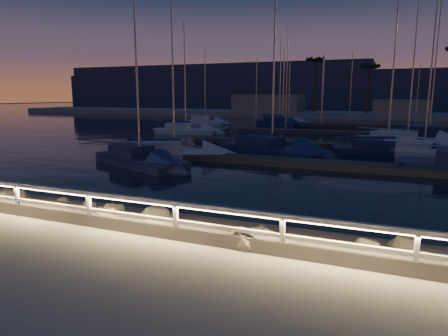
{
  "coord_description": "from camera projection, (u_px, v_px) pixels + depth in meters",
  "views": [
    {
      "loc": [
        6.27,
        -9.22,
        3.94
      ],
      "look_at": [
        0.78,
        4.0,
        1.29
      ],
      "focal_mm": 32.0,
      "sensor_mm": 36.0,
      "label": 1
    }
  ],
  "objects": [
    {
      "name": "ground",
      "position": [
        146.0,
        234.0,
        11.45
      ],
      "size": [
        400.0,
        400.0,
        0.0
      ],
      "primitive_type": "plane",
      "color": "#9B968C",
      "rests_on": "ground"
    },
    {
      "name": "harbor_water",
      "position": [
        321.0,
        144.0,
        39.98
      ],
      "size": [
        400.0,
        440.0,
        0.6
      ],
      "color": "black",
      "rests_on": "ground"
    },
    {
      "name": "guard_rail",
      "position": [
        143.0,
        207.0,
        11.34
      ],
      "size": [
        44.11,
        0.12,
        1.06
      ],
      "color": "silver",
      "rests_on": "ground"
    },
    {
      "name": "riprap",
      "position": [
        226.0,
        230.0,
        12.67
      ],
      "size": [
        34.17,
        2.88,
        1.36
      ],
      "color": "#625C54",
      "rests_on": "ground"
    },
    {
      "name": "floating_docks",
      "position": [
        323.0,
        137.0,
        41.04
      ],
      "size": [
        22.0,
        36.0,
        0.4
      ],
      "color": "#544D45",
      "rests_on": "ground"
    },
    {
      "name": "far_shore",
      "position": [
        356.0,
        113.0,
        78.69
      ],
      "size": [
        160.0,
        14.0,
        5.2
      ],
      "color": "#9B968C",
      "rests_on": "ground"
    },
    {
      "name": "palm_left",
      "position": [
        316.0,
        62.0,
        78.0
      ],
      "size": [
        3.0,
        3.0,
        11.2
      ],
      "color": "brown",
      "rests_on": "ground"
    },
    {
      "name": "palm_center",
      "position": [
        370.0,
        68.0,
        75.39
      ],
      "size": [
        3.0,
        3.0,
        9.7
      ],
      "color": "brown",
      "rests_on": "ground"
    },
    {
      "name": "distant_hills",
      "position": [
        305.0,
        92.0,
        140.34
      ],
      "size": [
        230.0,
        37.5,
        18.0
      ],
      "color": "#323A4E",
      "rests_on": "ground"
    },
    {
      "name": "sailboat_a",
      "position": [
        138.0,
        159.0,
        25.68
      ],
      "size": [
        7.95,
        4.91,
        13.23
      ],
      "rotation": [
        0.0,
        0.0,
        -0.39
      ],
      "color": "#1B254F",
      "rests_on": "ground"
    },
    {
      "name": "sailboat_b",
      "position": [
        172.0,
        152.0,
        28.82
      ],
      "size": [
        7.67,
        4.99,
        12.78
      ],
      "rotation": [
        0.0,
        0.0,
        0.43
      ],
      "color": "silver",
      "rests_on": "ground"
    },
    {
      "name": "sailboat_c",
      "position": [
        269.0,
        148.0,
        30.61
      ],
      "size": [
        9.48,
        5.93,
        15.66
      ],
      "rotation": [
        0.0,
        0.0,
        -0.4
      ],
      "color": "#1B254F",
      "rests_on": "ground"
    },
    {
      "name": "sailboat_e",
      "position": [
        184.0,
        130.0,
        46.44
      ],
      "size": [
        7.66,
        3.57,
        12.67
      ],
      "rotation": [
        0.0,
        0.0,
        0.19
      ],
      "color": "silver",
      "rests_on": "ground"
    },
    {
      "name": "sailboat_g",
      "position": [
        420.0,
        151.0,
        29.51
      ],
      "size": [
        8.74,
        4.37,
        14.29
      ],
      "rotation": [
        0.0,
        0.0,
        -0.24
      ],
      "color": "silver",
      "rests_on": "ground"
    },
    {
      "name": "sailboat_h",
      "position": [
        384.0,
        149.0,
        30.63
      ],
      "size": [
        8.53,
        4.48,
        13.9
      ],
      "rotation": [
        0.0,
        0.0,
        0.27
      ],
      "color": "#1B254F",
      "rests_on": "ground"
    },
    {
      "name": "sailboat_i",
      "position": [
        204.0,
        121.0,
        61.36
      ],
      "size": [
        6.74,
        2.23,
        11.42
      ],
      "rotation": [
        0.0,
        0.0,
        0.03
      ],
      "color": "silver",
      "rests_on": "ground"
    },
    {
      "name": "sailboat_k",
      "position": [
        427.0,
        133.0,
        42.23
      ],
      "size": [
        9.22,
        5.67,
        15.2
      ],
      "rotation": [
        0.0,
        0.0,
        0.38
      ],
      "color": "#1B254F",
      "rests_on": "ground"
    },
    {
      "name": "sailboat_l",
      "position": [
        404.0,
        141.0,
        35.23
      ],
      "size": [
        9.77,
        5.94,
        16.03
      ],
      "rotation": [
        0.0,
        0.0,
        -0.37
      ],
      "color": "silver",
      "rests_on": "ground"
    },
    {
      "name": "sailboat_m",
      "position": [
        278.0,
        122.0,
        58.73
      ],
      "size": [
        7.74,
        4.93,
        12.93
      ],
      "rotation": [
        0.0,
        0.0,
        -0.41
      ],
      "color": "#1B254F",
      "rests_on": "ground"
    },
    {
      "name": "sailboat_n",
      "position": [
        282.0,
        121.0,
        62.31
      ],
      "size": [
        6.89,
        4.13,
        11.38
      ],
      "rotation": [
        0.0,
        0.0,
        0.36
      ],
      "color": "silver",
      "rests_on": "ground"
    }
  ]
}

